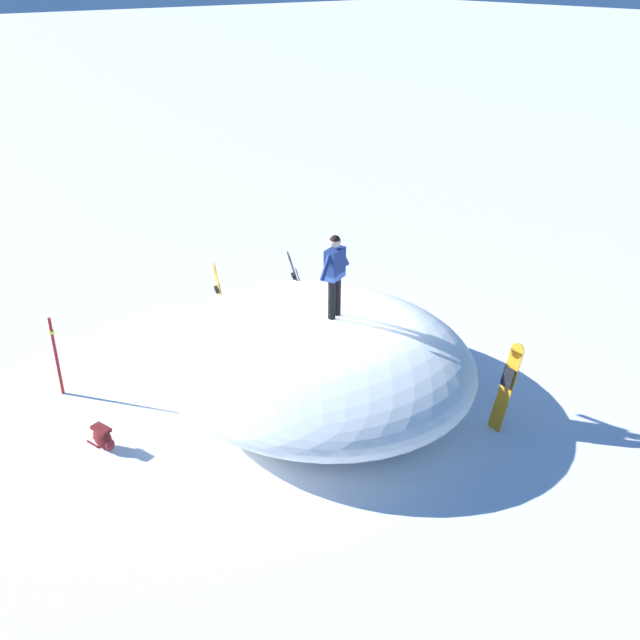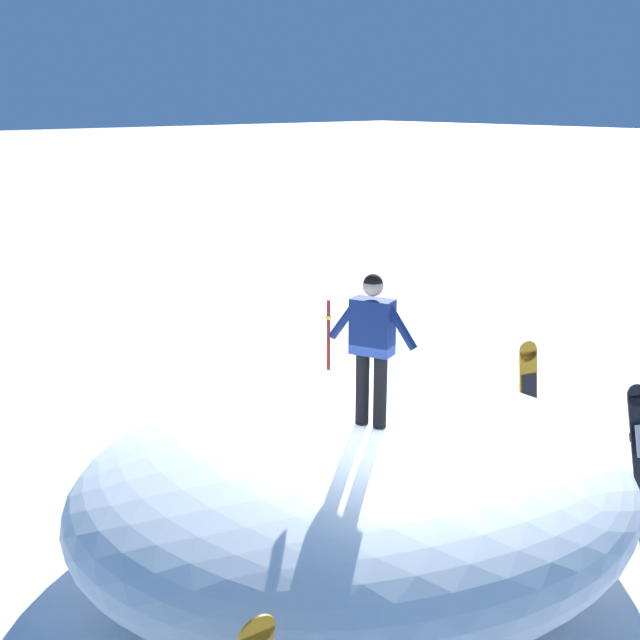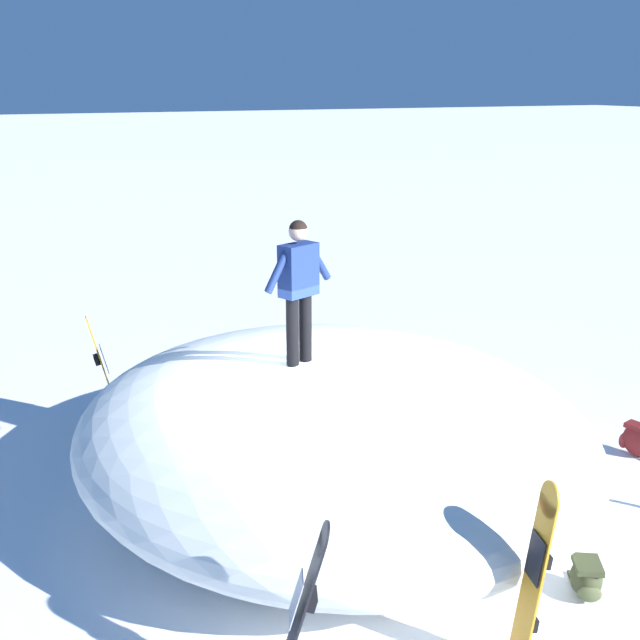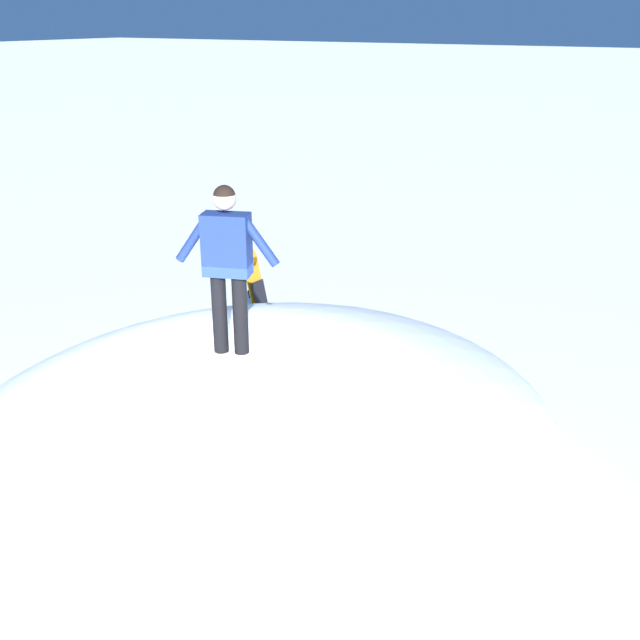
{
  "view_description": "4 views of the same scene",
  "coord_description": "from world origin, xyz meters",
  "px_view_note": "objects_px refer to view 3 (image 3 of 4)",
  "views": [
    {
      "loc": [
        9.43,
        -7.66,
        7.54
      ],
      "look_at": [
        0.6,
        -0.81,
        1.91
      ],
      "focal_mm": 40.06,
      "sensor_mm": 36.0,
      "label": 1
    },
    {
      "loc": [
        5.69,
        5.39,
        4.9
      ],
      "look_at": [
        0.49,
        -0.63,
        2.71
      ],
      "focal_mm": 45.57,
      "sensor_mm": 36.0,
      "label": 2
    },
    {
      "loc": [
        -7.39,
        3.2,
        4.62
      ],
      "look_at": [
        0.39,
        -0.51,
        2.02
      ],
      "focal_mm": 44.5,
      "sensor_mm": 36.0,
      "label": 3
    },
    {
      "loc": [
        -5.0,
        -4.24,
        4.6
      ],
      "look_at": [
        0.61,
        -0.9,
        1.96
      ],
      "focal_mm": 42.54,
      "sensor_mm": 36.0,
      "label": 4
    }
  ],
  "objects_px": {
    "snowboard_secondary_upright": "(534,578)",
    "snowboard_tertiary_upright": "(299,620)",
    "snowboarder_standing": "(299,280)",
    "backpack_far": "(586,578)",
    "snowboard_primary_upright": "(104,371)",
    "backpack_near": "(638,440)"
  },
  "relations": [
    {
      "from": "snowboard_secondary_upright",
      "to": "snowboard_tertiary_upright",
      "type": "distance_m",
      "value": 1.89
    },
    {
      "from": "snowboarder_standing",
      "to": "snowboard_tertiary_upright",
      "type": "xyz_separation_m",
      "value": [
        -3.1,
        1.39,
        -1.71
      ]
    },
    {
      "from": "snowboard_tertiary_upright",
      "to": "backpack_far",
      "type": "height_order",
      "value": "snowboard_tertiary_upright"
    },
    {
      "from": "backpack_far",
      "to": "snowboard_primary_upright",
      "type": "bearing_deg",
      "value": 30.08
    },
    {
      "from": "backpack_near",
      "to": "backpack_far",
      "type": "height_order",
      "value": "backpack_near"
    },
    {
      "from": "snowboarder_standing",
      "to": "backpack_far",
      "type": "xyz_separation_m",
      "value": [
        -2.9,
        -1.63,
        -2.39
      ]
    },
    {
      "from": "snowboard_secondary_upright",
      "to": "snowboarder_standing",
      "type": "bearing_deg",
      "value": 7.59
    },
    {
      "from": "snowboard_primary_upright",
      "to": "snowboard_secondary_upright",
      "type": "relative_size",
      "value": 0.96
    },
    {
      "from": "snowboard_secondary_upright",
      "to": "backpack_near",
      "type": "xyz_separation_m",
      "value": [
        2.49,
        -3.84,
        -0.67
      ]
    },
    {
      "from": "snowboard_tertiary_upright",
      "to": "snowboard_primary_upright",
      "type": "bearing_deg",
      "value": 2.71
    },
    {
      "from": "snowboard_secondary_upright",
      "to": "snowboard_primary_upright",
      "type": "bearing_deg",
      "value": 18.81
    },
    {
      "from": "snowboarder_standing",
      "to": "snowboard_secondary_upright",
      "type": "xyz_separation_m",
      "value": [
        -3.47,
        -0.46,
        -1.67
      ]
    },
    {
      "from": "snowboard_primary_upright",
      "to": "snowboarder_standing",
      "type": "bearing_deg",
      "value": -149.11
    },
    {
      "from": "backpack_far",
      "to": "snowboard_tertiary_upright",
      "type": "bearing_deg",
      "value": 93.68
    },
    {
      "from": "backpack_near",
      "to": "backpack_far",
      "type": "xyz_separation_m",
      "value": [
        -1.92,
        2.67,
        -0.05
      ]
    },
    {
      "from": "backpack_near",
      "to": "snowboard_secondary_upright",
      "type": "bearing_deg",
      "value": 123.02
    },
    {
      "from": "snowboard_secondary_upright",
      "to": "backpack_near",
      "type": "bearing_deg",
      "value": -56.98
    },
    {
      "from": "snowboarder_standing",
      "to": "snowboard_tertiary_upright",
      "type": "relative_size",
      "value": 0.96
    },
    {
      "from": "backpack_near",
      "to": "snowboarder_standing",
      "type": "bearing_deg",
      "value": 77.18
    },
    {
      "from": "snowboard_primary_upright",
      "to": "backpack_far",
      "type": "distance_m",
      "value": 6.62
    },
    {
      "from": "snowboard_secondary_upright",
      "to": "snowboard_tertiary_upright",
      "type": "xyz_separation_m",
      "value": [
        0.38,
        1.85,
        -0.04
      ]
    },
    {
      "from": "snowboard_tertiary_upright",
      "to": "backpack_near",
      "type": "bearing_deg",
      "value": -69.58
    }
  ]
}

